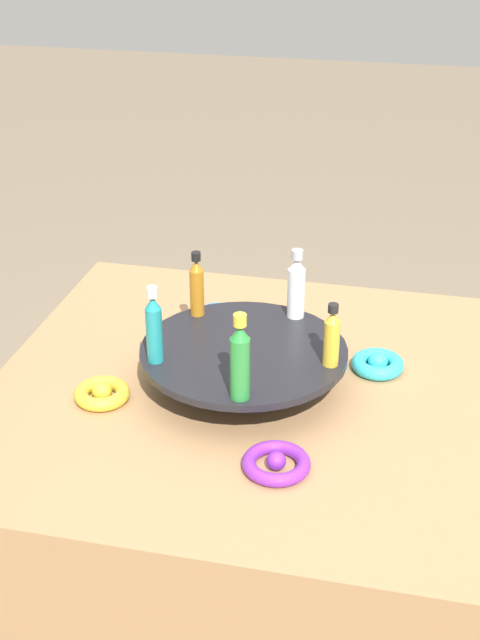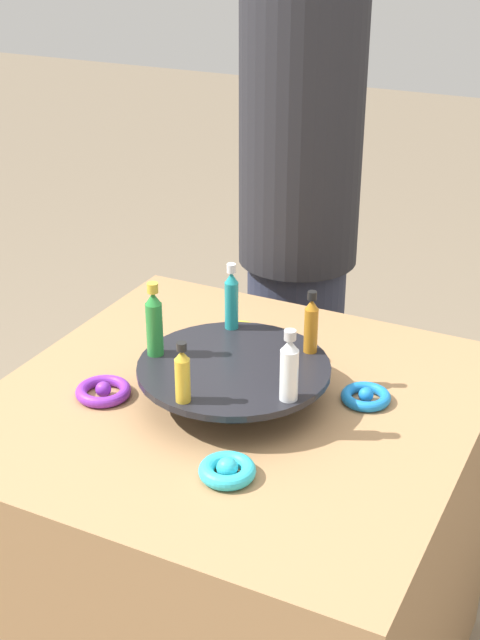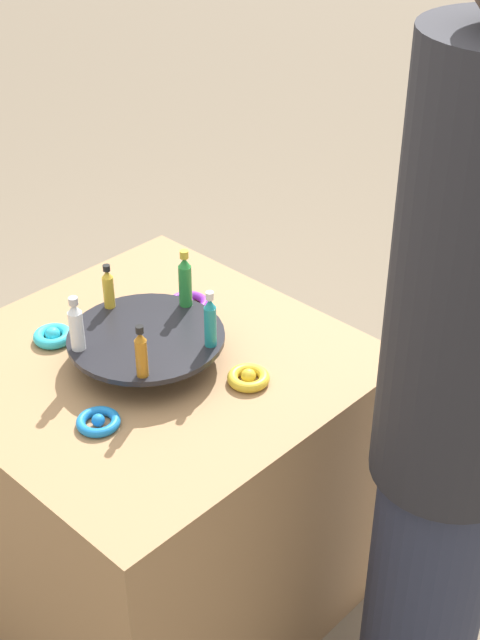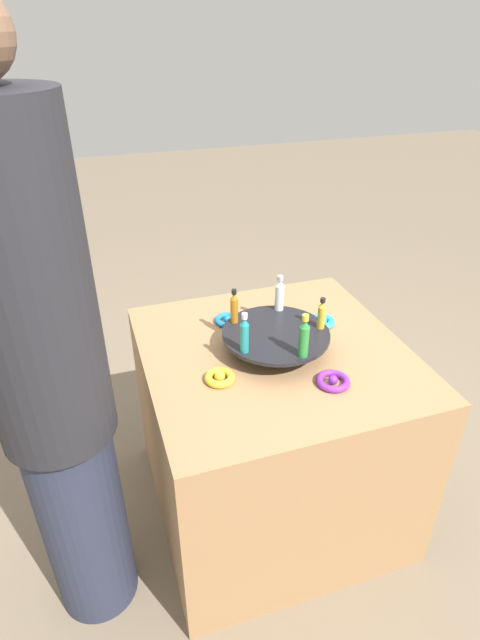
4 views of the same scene
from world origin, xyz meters
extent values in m
cube|color=#9E754C|center=(0.00, 0.00, 0.35)|extent=(0.82, 0.82, 0.70)
cylinder|color=black|center=(0.00, 0.00, 0.71)|extent=(0.16, 0.16, 0.01)
cylinder|color=black|center=(0.00, 0.00, 0.74)|extent=(0.09, 0.09, 0.05)
cylinder|color=black|center=(0.00, 0.00, 0.76)|extent=(0.34, 0.34, 0.01)
cylinder|color=#288438|center=(0.03, -0.14, 0.82)|extent=(0.03, 0.03, 0.10)
cone|color=#288438|center=(0.03, -0.14, 0.88)|extent=(0.03, 0.03, 0.02)
cylinder|color=gold|center=(0.03, -0.14, 0.90)|extent=(0.02, 0.02, 0.02)
cylinder|color=gold|center=(0.14, -0.02, 0.81)|extent=(0.02, 0.02, 0.07)
cone|color=gold|center=(0.14, -0.02, 0.85)|extent=(0.02, 0.02, 0.02)
cylinder|color=black|center=(0.14, -0.02, 0.87)|extent=(0.02, 0.02, 0.01)
cylinder|color=silver|center=(0.06, 0.13, 0.81)|extent=(0.03, 0.03, 0.09)
cone|color=silver|center=(0.06, 0.13, 0.87)|extent=(0.03, 0.03, 0.02)
cylinder|color=#B2B2B7|center=(0.06, 0.13, 0.89)|extent=(0.02, 0.02, 0.02)
cylinder|color=#AD6B19|center=(-0.10, 0.10, 0.81)|extent=(0.02, 0.02, 0.08)
cone|color=#AD6B19|center=(-0.10, 0.10, 0.86)|extent=(0.02, 0.02, 0.02)
cylinder|color=black|center=(-0.10, 0.10, 0.88)|extent=(0.02, 0.02, 0.01)
cylinder|color=teal|center=(-0.13, -0.07, 0.82)|extent=(0.03, 0.03, 0.09)
cone|color=teal|center=(-0.13, -0.07, 0.87)|extent=(0.02, 0.02, 0.02)
cylinder|color=silver|center=(-0.13, -0.07, 0.89)|extent=(0.02, 0.02, 0.02)
torus|color=blue|center=(-0.09, 0.21, 0.71)|extent=(0.09, 0.09, 0.02)
sphere|color=blue|center=(-0.09, 0.21, 0.72)|extent=(0.03, 0.03, 0.03)
torus|color=gold|center=(-0.21, -0.09, 0.71)|extent=(0.09, 0.09, 0.02)
sphere|color=gold|center=(-0.21, -0.09, 0.72)|extent=(0.03, 0.03, 0.03)
torus|color=purple|center=(0.09, -0.21, 0.71)|extent=(0.10, 0.10, 0.02)
sphere|color=purple|center=(0.09, -0.21, 0.72)|extent=(0.03, 0.03, 0.03)
torus|color=#2DB7CC|center=(0.21, 0.09, 0.71)|extent=(0.09, 0.09, 0.02)
sphere|color=#2DB7CC|center=(0.21, 0.09, 0.72)|extent=(0.03, 0.03, 0.03)
cylinder|color=#282D42|center=(-0.65, -0.16, 0.35)|extent=(0.24, 0.24, 0.70)
cylinder|color=#232328|center=(-0.65, -0.16, 1.10)|extent=(0.28, 0.28, 0.80)
camera|label=1|loc=(0.27, -1.21, 1.48)|focal=50.00mm
camera|label=2|loc=(1.20, 0.61, 1.51)|focal=50.00mm
camera|label=3|loc=(-1.23, 0.99, 1.83)|focal=50.00mm
camera|label=4|loc=(-0.51, -1.20, 1.60)|focal=28.00mm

